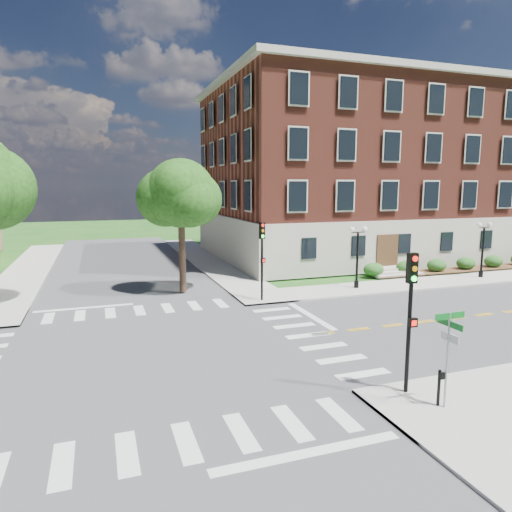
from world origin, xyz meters
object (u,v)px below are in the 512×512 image
object	(u,v)px
twin_lamp_east	(483,246)
street_sign_pole	(449,341)
traffic_signal_ne	(262,251)
push_button_post	(439,386)
twin_lamp_west	(357,253)
traffic_signal_se	(410,305)

from	to	relation	value
twin_lamp_east	street_sign_pole	world-z (taller)	twin_lamp_east
street_sign_pole	traffic_signal_ne	bearing A→B (deg)	93.01
push_button_post	twin_lamp_east	bearing A→B (deg)	41.82
twin_lamp_west	push_button_post	bearing A→B (deg)	-112.91
twin_lamp_west	twin_lamp_east	bearing A→B (deg)	0.36
traffic_signal_ne	twin_lamp_east	size ratio (longest dim) A/B	1.13
twin_lamp_west	push_button_post	world-z (taller)	twin_lamp_west
street_sign_pole	push_button_post	distance (m)	1.52
street_sign_pole	push_button_post	xyz separation A→B (m)	(-0.12, 0.14, -1.51)
traffic_signal_se	twin_lamp_east	xyz separation A→B (m)	(18.06, 14.68, -0.66)
twin_lamp_east	street_sign_pole	size ratio (longest dim) A/B	1.36
twin_lamp_east	push_button_post	bearing A→B (deg)	-138.18
traffic_signal_se	twin_lamp_east	bearing A→B (deg)	39.11
twin_lamp_east	traffic_signal_se	bearing A→B (deg)	-140.89
traffic_signal_ne	street_sign_pole	size ratio (longest dim) A/B	1.55
twin_lamp_west	street_sign_pole	bearing A→B (deg)	-112.37
twin_lamp_west	traffic_signal_se	bearing A→B (deg)	-115.64
twin_lamp_west	push_button_post	size ratio (longest dim) A/B	3.53
twin_lamp_east	street_sign_pole	distance (m)	23.79
traffic_signal_se	street_sign_pole	world-z (taller)	traffic_signal_se
traffic_signal_ne	street_sign_pole	distance (m)	14.89
push_button_post	traffic_signal_ne	bearing A→B (deg)	92.59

